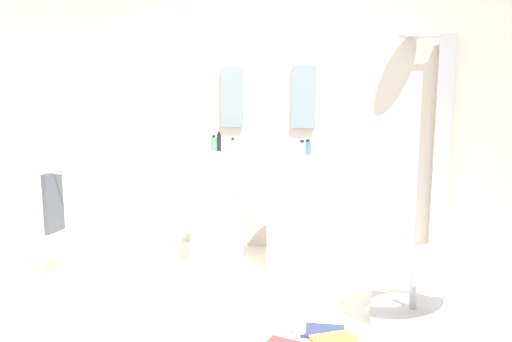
% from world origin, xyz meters
% --- Properties ---
extents(ground_plane, '(4.80, 3.60, 0.04)m').
position_xyz_m(ground_plane, '(0.00, 0.00, -0.02)').
color(ground_plane, silver).
extents(rear_partition, '(4.80, 0.10, 2.60)m').
position_xyz_m(rear_partition, '(0.00, 1.65, 1.30)').
color(rear_partition, beige).
rests_on(rear_partition, ground_plane).
extents(pedestal_sink_left, '(0.47, 0.47, 1.11)m').
position_xyz_m(pedestal_sink_left, '(-0.36, 1.11, 0.54)').
color(pedestal_sink_left, white).
rests_on(pedestal_sink_left, ground_plane).
extents(pedestal_sink_right, '(0.47, 0.47, 1.11)m').
position_xyz_m(pedestal_sink_right, '(0.36, 1.11, 0.54)').
color(pedestal_sink_right, white).
rests_on(pedestal_sink_right, ground_plane).
extents(vanity_mirror_left, '(0.22, 0.03, 0.59)m').
position_xyz_m(vanity_mirror_left, '(-0.36, 1.58, 1.51)').
color(vanity_mirror_left, '#8C9EA8').
extents(vanity_mirror_right, '(0.22, 0.03, 0.59)m').
position_xyz_m(vanity_mirror_right, '(0.36, 1.58, 1.51)').
color(vanity_mirror_right, '#8C9EA8').
extents(shower_column, '(0.49, 0.24, 2.05)m').
position_xyz_m(shower_column, '(1.60, 1.53, 1.08)').
color(shower_column, '#B7BABF').
rests_on(shower_column, ground_plane).
extents(lounge_chair, '(1.09, 1.10, 0.65)m').
position_xyz_m(lounge_chair, '(1.34, 0.31, 0.35)').
color(lounge_chair, '#B7BABF').
rests_on(lounge_chair, ground_plane).
extents(towel_rack, '(0.37, 0.22, 0.95)m').
position_xyz_m(towel_rack, '(-1.56, 0.35, 0.63)').
color(towel_rack, '#B7BABF').
rests_on(towel_rack, ground_plane).
extents(magazine_navy, '(0.29, 0.21, 0.02)m').
position_xyz_m(magazine_navy, '(0.76, -0.11, 0.02)').
color(magazine_navy, navy).
rests_on(magazine_navy, area_rug).
extents(magazine_ochre, '(0.34, 0.32, 0.03)m').
position_xyz_m(magazine_ochre, '(0.86, -0.24, 0.03)').
color(magazine_ochre, gold).
rests_on(magazine_ochre, area_rug).
extents(coffee_mug, '(0.07, 0.07, 0.10)m').
position_xyz_m(coffee_mug, '(0.63, -0.17, 0.06)').
color(coffee_mug, white).
rests_on(coffee_mug, area_rug).
extents(soap_bottle_green, '(0.06, 0.06, 0.15)m').
position_xyz_m(soap_bottle_green, '(-0.42, 1.21, 1.08)').
color(soap_bottle_green, '#59996B').
rests_on(soap_bottle_green, pedestal_sink_left).
extents(soap_bottle_clear, '(0.06, 0.06, 0.15)m').
position_xyz_m(soap_bottle_clear, '(0.44, 0.97, 1.08)').
color(soap_bottle_clear, silver).
rests_on(soap_bottle_clear, pedestal_sink_right).
extents(soap_bottle_black, '(0.04, 0.04, 0.18)m').
position_xyz_m(soap_bottle_black, '(-0.37, 1.22, 1.10)').
color(soap_bottle_black, black).
rests_on(soap_bottle_black, pedestal_sink_left).
extents(soap_bottle_blue, '(0.06, 0.06, 0.13)m').
position_xyz_m(soap_bottle_blue, '(0.46, 1.14, 1.07)').
color(soap_bottle_blue, '#4C72B7').
rests_on(soap_bottle_blue, pedestal_sink_right).
extents(soap_bottle_grey, '(0.05, 0.05, 0.14)m').
position_xyz_m(soap_bottle_grey, '(-0.20, 1.11, 1.08)').
color(soap_bottle_grey, '#99999E').
rests_on(soap_bottle_grey, pedestal_sink_left).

